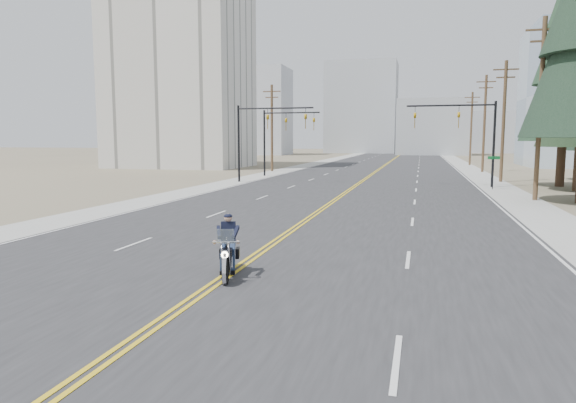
# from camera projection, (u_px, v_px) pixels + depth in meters

# --- Properties ---
(ground_plane) EXTENTS (400.00, 400.00, 0.00)m
(ground_plane) POSITION_uv_depth(u_px,v_px,m) (218.00, 283.00, 14.10)
(ground_plane) COLOR #776D56
(ground_plane) RESTS_ON ground
(road) EXTENTS (20.00, 200.00, 0.01)m
(road) POSITION_uv_depth(u_px,v_px,m) (386.00, 164.00, 81.37)
(road) COLOR #303033
(road) RESTS_ON ground
(sidewalk_left) EXTENTS (3.00, 200.00, 0.01)m
(sidewalk_left) POSITION_uv_depth(u_px,v_px,m) (315.00, 163.00, 84.24)
(sidewalk_left) COLOR #A5A5A0
(sidewalk_left) RESTS_ON ground
(sidewalk_right) EXTENTS (3.00, 200.00, 0.01)m
(sidewalk_right) POSITION_uv_depth(u_px,v_px,m) (463.00, 165.00, 78.50)
(sidewalk_right) COLOR #A5A5A0
(sidewalk_right) RESTS_ON ground
(traffic_mast_left) EXTENTS (7.10, 0.26, 7.00)m
(traffic_mast_left) POSITION_uv_depth(u_px,v_px,m) (260.00, 128.00, 46.50)
(traffic_mast_left) COLOR black
(traffic_mast_left) RESTS_ON ground
(traffic_mast_right) EXTENTS (7.10, 0.26, 7.00)m
(traffic_mast_right) POSITION_uv_depth(u_px,v_px,m) (468.00, 127.00, 42.02)
(traffic_mast_right) COLOR black
(traffic_mast_right) RESTS_ON ground
(traffic_mast_far) EXTENTS (6.10, 0.26, 7.00)m
(traffic_mast_far) POSITION_uv_depth(u_px,v_px,m) (280.00, 130.00, 54.28)
(traffic_mast_far) COLOR black
(traffic_mast_far) RESTS_ON ground
(street_sign) EXTENTS (0.90, 0.06, 2.62)m
(street_sign) POSITION_uv_depth(u_px,v_px,m) (493.00, 167.00, 40.02)
(street_sign) COLOR black
(street_sign) RESTS_ON ground
(utility_pole_b) EXTENTS (2.20, 0.30, 11.50)m
(utility_pole_b) POSITION_uv_depth(u_px,v_px,m) (540.00, 106.00, 32.37)
(utility_pole_b) COLOR brown
(utility_pole_b) RESTS_ON ground
(utility_pole_c) EXTENTS (2.20, 0.30, 11.00)m
(utility_pole_c) POSITION_uv_depth(u_px,v_px,m) (504.00, 119.00, 46.81)
(utility_pole_c) COLOR brown
(utility_pole_c) RESTS_ON ground
(utility_pole_d) EXTENTS (2.20, 0.30, 11.50)m
(utility_pole_d) POSITION_uv_depth(u_px,v_px,m) (484.00, 122.00, 61.20)
(utility_pole_d) COLOR brown
(utility_pole_d) RESTS_ON ground
(utility_pole_e) EXTENTS (2.20, 0.30, 11.00)m
(utility_pole_e) POSITION_uv_depth(u_px,v_px,m) (471.00, 127.00, 77.56)
(utility_pole_e) COLOR brown
(utility_pole_e) RESTS_ON ground
(utility_pole_left) EXTENTS (2.20, 0.30, 10.50)m
(utility_pole_left) POSITION_uv_depth(u_px,v_px,m) (272.00, 127.00, 62.69)
(utility_pole_left) COLOR brown
(utility_pole_left) RESTS_ON ground
(apartment_block) EXTENTS (18.00, 14.00, 30.00)m
(apartment_block) POSITION_uv_depth(u_px,v_px,m) (180.00, 60.00, 72.13)
(apartment_block) COLOR silver
(apartment_block) RESTS_ON ground
(haze_bldg_a) EXTENTS (14.00, 12.00, 22.00)m
(haze_bldg_a) POSITION_uv_depth(u_px,v_px,m) (261.00, 112.00, 132.01)
(haze_bldg_a) COLOR #B7BCC6
(haze_bldg_a) RESTS_ON ground
(haze_bldg_b) EXTENTS (18.00, 14.00, 14.00)m
(haze_bldg_b) POSITION_uv_depth(u_px,v_px,m) (433.00, 127.00, 131.38)
(haze_bldg_b) COLOR #ADB2B7
(haze_bldg_b) RESTS_ON ground
(haze_bldg_d) EXTENTS (20.00, 15.00, 26.00)m
(haze_bldg_d) POSITION_uv_depth(u_px,v_px,m) (362.00, 108.00, 150.06)
(haze_bldg_d) COLOR #ADB2B7
(haze_bldg_d) RESTS_ON ground
(haze_bldg_e) EXTENTS (14.00, 14.00, 12.00)m
(haze_bldg_e) POSITION_uv_depth(u_px,v_px,m) (491.00, 132.00, 151.29)
(haze_bldg_e) COLOR #B7BCC6
(haze_bldg_e) RESTS_ON ground
(haze_bldg_f) EXTENTS (12.00, 12.00, 16.00)m
(haze_bldg_f) POSITION_uv_depth(u_px,v_px,m) (228.00, 125.00, 150.53)
(haze_bldg_f) COLOR #ADB2B7
(haze_bldg_f) RESTS_ON ground
(motorcyclist) EXTENTS (1.58, 2.46, 1.78)m
(motorcyclist) POSITION_uv_depth(u_px,v_px,m) (228.00, 246.00, 14.65)
(motorcyclist) COLOR black
(motorcyclist) RESTS_ON ground
(conifer_tall) EXTENTS (6.80, 6.80, 18.90)m
(conifer_tall) POSITION_uv_depth(u_px,v_px,m) (568.00, 53.00, 41.58)
(conifer_tall) COLOR #382619
(conifer_tall) RESTS_ON ground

